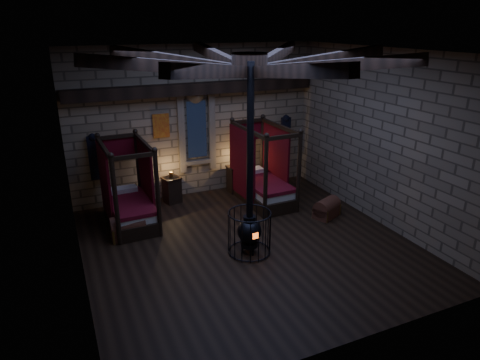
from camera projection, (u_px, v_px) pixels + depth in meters
name	position (u px, v px, depth m)	size (l,w,h in m)	color
room	(247.00, 75.00, 8.44)	(7.02, 7.02, 4.29)	black
bed_left	(130.00, 204.00, 10.56)	(1.11, 2.01, 2.06)	black
bed_right	(262.00, 183.00, 11.86)	(1.16, 2.09, 2.15)	black
trunk_left	(128.00, 228.00, 9.90)	(0.78, 0.51, 0.56)	#572A1B
trunk_right	(327.00, 209.00, 10.98)	(0.81, 0.69, 0.51)	#572A1B
nightstand_left	(172.00, 190.00, 11.82)	(0.54, 0.53, 0.89)	black
nightstand_right	(236.00, 179.00, 12.56)	(0.50, 0.48, 0.85)	black
stove	(249.00, 228.00, 9.14)	(0.93, 0.93, 4.05)	black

